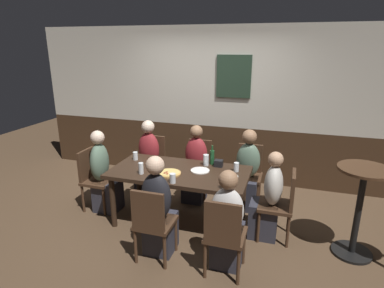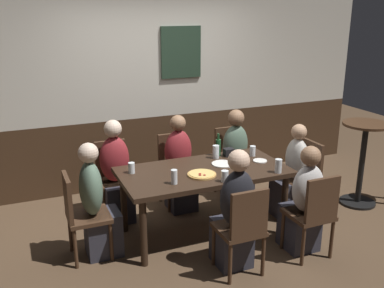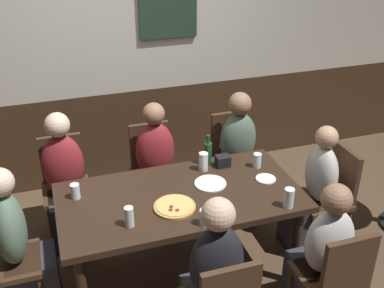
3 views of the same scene
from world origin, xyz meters
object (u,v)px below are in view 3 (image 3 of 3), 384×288
at_px(person_mid_near, 213,286).
at_px(plate_white_small, 266,179).
at_px(tumbler_water, 75,192).
at_px(pizza, 175,207).
at_px(person_head_east, 313,198).
at_px(chair_right_far, 232,153).
at_px(person_head_west, 22,253).
at_px(person_mid_far, 157,176).
at_px(dining_table, 180,204).
at_px(chair_head_east, 330,192).
at_px(highball_clear, 257,161).
at_px(person_right_near, 321,263).
at_px(pint_glass_amber, 129,218).
at_px(condiment_caddy, 223,161).
at_px(chair_left_far, 65,181).
at_px(person_left_far, 67,190).
at_px(pint_glass_pale, 205,218).
at_px(tumbler_short, 203,163).
at_px(chair_right_near, 335,277).
at_px(chair_mid_far, 153,166).
at_px(beer_glass_half, 289,199).
at_px(beer_bottle_green, 208,153).
at_px(plate_white_large, 210,183).
at_px(person_right_far, 239,162).

relative_size(person_mid_near, plate_white_small, 7.69).
bearing_deg(tumbler_water, pizza, -27.99).
bearing_deg(person_head_east, chair_right_far, 112.48).
bearing_deg(person_head_west, person_mid_far, 31.68).
distance_m(dining_table, chair_head_east, 1.31).
distance_m(person_mid_near, highball_clear, 1.18).
height_order(chair_head_east, person_right_near, person_right_near).
bearing_deg(person_head_west, pizza, -7.82).
bearing_deg(pizza, chair_head_east, 5.96).
bearing_deg(person_mid_far, person_mid_near, -90.00).
xyz_separation_m(pint_glass_amber, highball_clear, (1.13, 0.44, -0.01)).
distance_m(tumbler_water, condiment_caddy, 1.18).
relative_size(dining_table, person_head_west, 1.51).
xyz_separation_m(dining_table, chair_left_far, (-0.78, 0.87, -0.16)).
height_order(dining_table, person_left_far, person_left_far).
bearing_deg(person_left_far, pint_glass_pale, -52.66).
relative_size(person_right_near, pint_glass_amber, 7.77).
relative_size(tumbler_short, plate_white_small, 0.98).
xyz_separation_m(chair_right_near, person_mid_far, (-0.78, 1.57, -0.01)).
bearing_deg(dining_table, person_mid_far, 90.00).
distance_m(chair_mid_far, person_right_near, 1.75).
xyz_separation_m(chair_head_east, person_mid_far, (-1.30, 0.70, -0.01)).
bearing_deg(person_head_west, beer_glass_half, -11.75).
bearing_deg(tumbler_short, highball_clear, -11.67).
distance_m(person_mid_far, beer_bottle_green, 0.60).
height_order(beer_glass_half, pint_glass_amber, beer_glass_half).
bearing_deg(beer_bottle_green, highball_clear, -24.51).
bearing_deg(person_right_near, pint_glass_pale, 156.49).
relative_size(chair_mid_far, person_mid_near, 0.74).
bearing_deg(plate_white_large, person_left_far, 148.37).
xyz_separation_m(chair_right_near, tumbler_water, (-1.51, 1.06, 0.29)).
bearing_deg(person_left_far, chair_right_near, -45.20).
relative_size(dining_table, tumbler_water, 15.59).
xyz_separation_m(chair_head_east, highball_clear, (-0.60, 0.19, 0.30)).
relative_size(person_right_far, tumbler_short, 7.64).
bearing_deg(chair_right_near, pint_glass_amber, 152.69).
height_order(chair_mid_far, person_mid_far, person_mid_far).
bearing_deg(person_left_far, person_mid_far, -0.07).
bearing_deg(beer_glass_half, person_mid_far, 122.00).
bearing_deg(condiment_caddy, dining_table, -146.80).
xyz_separation_m(dining_table, plate_white_small, (0.69, -0.01, 0.08)).
bearing_deg(person_mid_far, tumbler_water, -145.09).
height_order(dining_table, plate_white_large, plate_white_large).
bearing_deg(dining_table, highball_clear, 15.27).
bearing_deg(person_mid_far, beer_glass_half, -58.00).
bearing_deg(person_left_far, chair_head_east, -18.71).
height_order(chair_right_far, condiment_caddy, chair_right_far).
distance_m(chair_right_near, pint_glass_amber, 1.39).
xyz_separation_m(chair_mid_far, person_head_east, (1.14, -0.87, -0.03)).
distance_m(pint_glass_pale, plate_white_large, 0.50).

